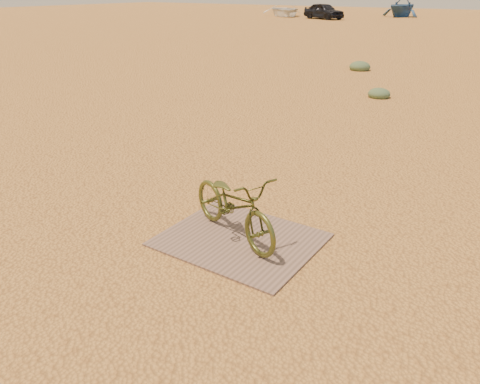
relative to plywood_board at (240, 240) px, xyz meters
The scene contains 8 objects.
ground 0.55m from the plywood_board, 60.49° to the left, with size 120.00×120.00×0.00m, color #C38D41.
plywood_board is the anchor object (origin of this frame).
bicycle 0.40m from the plywood_board, behind, with size 0.50×1.45×0.76m, color #4A511F.
car 37.91m from the plywood_board, 113.16° to the left, with size 1.50×3.73×1.27m, color black.
boat_near_left 41.49m from the plywood_board, 118.15° to the left, with size 3.59×5.03×1.04m, color silver.
boat_far_left 42.69m from the plywood_board, 104.04° to the left, with size 3.32×3.85×2.02m, color navy.
kale_a 7.92m from the plywood_board, 98.01° to the left, with size 0.54×0.54×0.30m, color #57734A.
kale_c 11.91m from the plywood_board, 104.52° to the left, with size 0.68×0.68×0.37m, color #57734A.
Camera 1 is at (2.19, -4.16, 2.52)m, focal length 35.00 mm.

